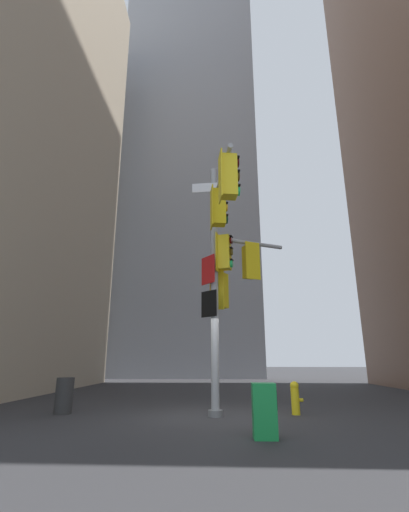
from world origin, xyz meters
TOP-DOWN VIEW (x-y plane):
  - ground at (0.00, 0.00)m, footprint 120.00×120.00m
  - building_mid_block at (-2.54, 24.07)m, footprint 12.34×12.34m
  - signal_pole_assembly at (0.28, -0.44)m, footprint 2.79×4.17m
  - fire_hydrant at (2.15, 0.42)m, footprint 0.33×0.23m
  - newspaper_box at (0.95, -2.67)m, footprint 0.45×0.36m
  - trash_bin at (-4.15, 0.35)m, footprint 0.47×0.47m

SIDE VIEW (x-z plane):
  - ground at x=0.00m, z-range 0.00..0.00m
  - fire_hydrant at x=2.15m, z-range 0.02..0.87m
  - trash_bin at x=-4.15m, z-range 0.00..0.93m
  - newspaper_box at x=0.95m, z-range 0.00..0.99m
  - signal_pole_assembly at x=0.28m, z-range 0.67..7.76m
  - building_mid_block at x=-2.54m, z-range 0.00..38.35m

